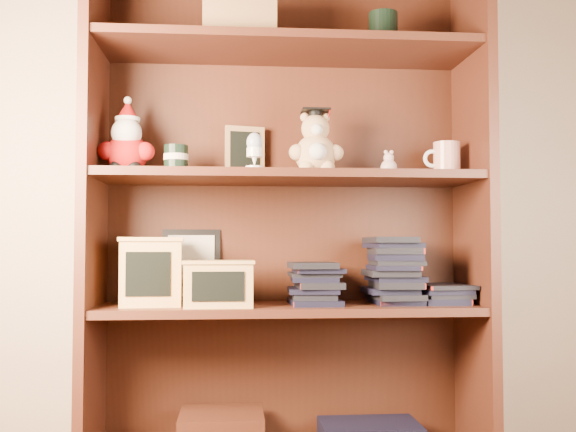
% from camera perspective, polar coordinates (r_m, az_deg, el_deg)
% --- Properties ---
extents(bookcase, '(1.20, 0.35, 1.60)m').
position_cam_1_polar(bookcase, '(2.11, -0.18, -1.18)').
color(bookcase, '#482114').
rests_on(bookcase, ground).
extents(shelf_lower, '(1.14, 0.33, 0.02)m').
position_cam_1_polar(shelf_lower, '(2.07, 0.00, -7.85)').
color(shelf_lower, '#482114').
rests_on(shelf_lower, ground).
extents(shelf_upper, '(1.14, 0.33, 0.02)m').
position_cam_1_polar(shelf_upper, '(2.07, 0.00, 3.25)').
color(shelf_upper, '#482114').
rests_on(shelf_upper, ground).
extents(santa_plush, '(0.17, 0.12, 0.24)m').
position_cam_1_polar(santa_plush, '(2.09, -13.48, 5.99)').
color(santa_plush, '#A50F0F').
rests_on(santa_plush, shelf_upper).
extents(teachers_tin, '(0.07, 0.07, 0.08)m').
position_cam_1_polar(teachers_tin, '(2.07, -9.46, 4.80)').
color(teachers_tin, black).
rests_on(teachers_tin, shelf_upper).
extents(chalkboard_plaque, '(0.13, 0.08, 0.16)m').
position_cam_1_polar(chalkboard_plaque, '(2.19, -3.68, 5.37)').
color(chalkboard_plaque, '#9E7547').
rests_on(chalkboard_plaque, shelf_upper).
extents(egg_cup, '(0.05, 0.05, 0.11)m').
position_cam_1_polar(egg_cup, '(2.00, -2.85, 5.59)').
color(egg_cup, white).
rests_on(egg_cup, shelf_upper).
extents(grad_teddy_bear, '(0.17, 0.15, 0.21)m').
position_cam_1_polar(grad_teddy_bear, '(2.08, 2.36, 5.73)').
color(grad_teddy_bear, tan).
rests_on(grad_teddy_bear, shelf_upper).
extents(pink_figurine, '(0.05, 0.05, 0.08)m').
position_cam_1_polar(pink_figurine, '(2.12, 8.53, 4.28)').
color(pink_figurine, '#D0A6A0').
rests_on(pink_figurine, shelf_upper).
extents(teacher_mug, '(0.12, 0.08, 0.10)m').
position_cam_1_polar(teacher_mug, '(2.17, 13.23, 4.74)').
color(teacher_mug, silver).
rests_on(teacher_mug, shelf_upper).
extents(certificate_frame, '(0.19, 0.05, 0.23)m').
position_cam_1_polar(certificate_frame, '(2.19, -8.21, -4.15)').
color(certificate_frame, black).
rests_on(certificate_frame, shelf_lower).
extents(treats_box, '(0.20, 0.20, 0.20)m').
position_cam_1_polar(treats_box, '(2.06, -11.46, -4.59)').
color(treats_box, tan).
rests_on(treats_box, shelf_lower).
extents(pencils_box, '(0.21, 0.15, 0.14)m').
position_cam_1_polar(pencils_box, '(1.99, -5.89, -5.68)').
color(pencils_box, tan).
rests_on(pencils_box, shelf_lower).
extents(book_stack_left, '(0.14, 0.20, 0.13)m').
position_cam_1_polar(book_stack_left, '(2.07, 2.28, -5.72)').
color(book_stack_left, black).
rests_on(book_stack_left, shelf_lower).
extents(book_stack_mid, '(0.14, 0.20, 0.19)m').
position_cam_1_polar(book_stack_mid, '(2.11, 8.89, -4.76)').
color(book_stack_mid, black).
rests_on(book_stack_mid, shelf_lower).
extents(book_stack_right, '(0.14, 0.20, 0.06)m').
position_cam_1_polar(book_stack_right, '(2.15, 12.79, -6.39)').
color(book_stack_right, black).
rests_on(book_stack_right, shelf_lower).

